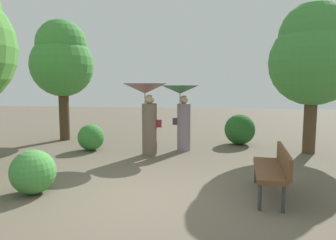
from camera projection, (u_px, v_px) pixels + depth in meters
name	position (u px, v px, depth m)	size (l,w,h in m)	color
ground_plane	(137.00, 198.00, 5.14)	(40.00, 40.00, 0.00)	brown
person_left	(147.00, 104.00, 8.13)	(1.18, 1.18, 1.94)	#6B5B4C
person_right	(182.00, 105.00, 8.71)	(1.09, 1.09, 1.89)	gray
park_bench	(274.00, 167.00, 5.15)	(0.63, 1.54, 0.83)	#38383D
tree_near_left	(62.00, 59.00, 10.23)	(2.10, 2.10, 4.07)	#42301E
tree_near_right	(314.00, 54.00, 8.17)	(2.34, 2.34, 4.12)	#4C3823
bush_path_left	(240.00, 129.00, 9.68)	(0.97, 0.97, 0.97)	#235B23
bush_path_right	(33.00, 172.00, 5.30)	(0.78, 0.78, 0.78)	#428C3D
bush_behind_bench	(91.00, 137.00, 8.82)	(0.76, 0.76, 0.76)	#387F33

